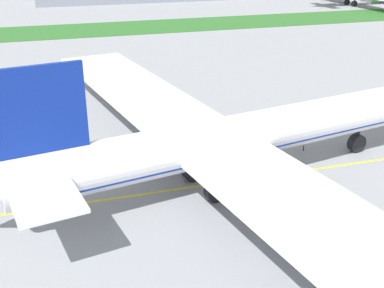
% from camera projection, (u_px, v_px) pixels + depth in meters
% --- Properties ---
extents(ground_plane, '(600.00, 600.00, 0.00)m').
position_uv_depth(ground_plane, '(224.00, 187.00, 57.30)').
color(ground_plane, gray).
rests_on(ground_plane, ground).
extents(apron_taxi_line, '(280.00, 0.36, 0.01)m').
position_uv_depth(apron_taxi_line, '(221.00, 183.00, 58.29)').
color(apron_taxi_line, yellow).
rests_on(apron_taxi_line, ground).
extents(grass_median_strip, '(320.00, 24.00, 0.10)m').
position_uv_depth(grass_median_strip, '(104.00, 29.00, 150.17)').
color(grass_median_strip, '#2D6628').
rests_on(grass_median_strip, ground).
extents(airliner_foreground, '(59.95, 98.18, 16.77)m').
position_uv_depth(airliner_foreground, '(228.00, 140.00, 55.72)').
color(airliner_foreground, white).
rests_on(airliner_foreground, ground).
extents(ground_crew_wingwalker_port, '(0.44, 0.52, 1.69)m').
position_uv_depth(ground_crew_wingwalker_port, '(304.00, 144.00, 66.52)').
color(ground_crew_wingwalker_port, black).
rests_on(ground_crew_wingwalker_port, ground).
extents(service_truck_baggage_loader, '(4.52, 2.78, 3.00)m').
position_uv_depth(service_truck_baggage_loader, '(12.00, 84.00, 90.39)').
color(service_truck_baggage_loader, '#B21E19').
rests_on(service_truck_baggage_loader, ground).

